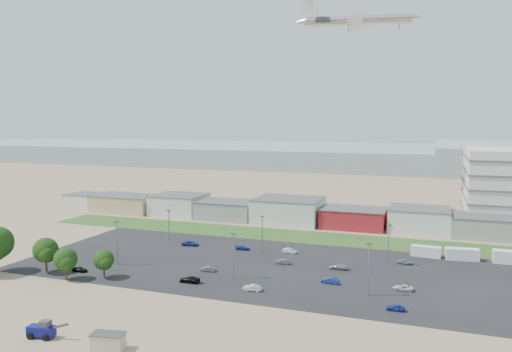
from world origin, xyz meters
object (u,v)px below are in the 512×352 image
at_px(box_trailer_a, 426,251).
at_px(parked_car_4, 208,269).
at_px(parked_car_3, 190,279).
at_px(parked_car_10, 80,269).
at_px(parked_car_2, 396,308).
at_px(parked_car_6, 243,248).
at_px(parked_car_12, 338,267).
at_px(parked_car_11, 290,251).
at_px(portable_shed, 108,341).
at_px(parked_car_8, 405,262).
at_px(parked_car_0, 403,288).
at_px(parked_car_1, 330,280).
at_px(telehandler, 41,329).
at_px(airliner, 358,20).
at_px(parked_car_9, 190,243).
at_px(parked_car_7, 283,262).
at_px(parked_car_13, 252,288).

xyz_separation_m(box_trailer_a, parked_car_4, (-46.36, -29.79, -0.76)).
relative_size(parked_car_3, parked_car_10, 1.21).
distance_m(parked_car_2, parked_car_6, 51.60).
bearing_deg(parked_car_3, parked_car_12, 125.46).
xyz_separation_m(parked_car_11, parked_car_12, (14.46, -10.10, -0.00)).
xyz_separation_m(portable_shed, parked_car_10, (-29.92, 30.45, -0.72)).
relative_size(parked_car_4, parked_car_8, 0.99).
height_order(parked_car_0, parked_car_1, parked_car_1).
bearing_deg(parked_car_1, telehandler, -34.43).
bearing_deg(parked_car_1, airliner, -167.03).
distance_m(telehandler, parked_car_2, 60.11).
relative_size(parked_car_0, parked_car_12, 0.93).
bearing_deg(parked_car_10, parked_car_9, -24.37).
height_order(parked_car_7, parked_car_10, parked_car_7).
relative_size(telehandler, box_trailer_a, 0.96).
relative_size(box_trailer_a, parked_car_7, 2.01).
distance_m(parked_car_0, parked_car_2, 11.76).
bearing_deg(parked_car_1, portable_shed, -23.61).
distance_m(parked_car_8, parked_car_13, 41.03).
height_order(airliner, parked_car_3, airliner).
xyz_separation_m(portable_shed, telehandler, (-12.40, -0.13, 0.17)).
height_order(parked_car_4, parked_car_13, parked_car_13).
bearing_deg(parked_car_7, parked_car_13, -4.78).
height_order(parked_car_9, parked_car_13, parked_car_9).
bearing_deg(parked_car_7, parked_car_12, 86.84).
distance_m(parked_car_0, parked_car_9, 60.08).
distance_m(box_trailer_a, airliner, 91.46).
xyz_separation_m(parked_car_0, parked_car_6, (-42.07, 18.92, 0.01)).
xyz_separation_m(portable_shed, parked_car_13, (11.32, 31.67, -0.64)).
bearing_deg(telehandler, parked_car_8, 41.84).
relative_size(telehandler, parked_car_9, 1.48).
relative_size(parked_car_0, parked_car_6, 1.03).
bearing_deg(parked_car_11, parked_car_4, 156.55).
bearing_deg(parked_car_12, parked_car_9, -99.01).
bearing_deg(parked_car_7, parked_car_10, -66.36).
height_order(parked_car_6, parked_car_8, parked_car_8).
relative_size(portable_shed, parked_car_7, 1.39).
relative_size(parked_car_1, parked_car_6, 1.01).
bearing_deg(parked_car_4, airliner, 160.25).
xyz_separation_m(parked_car_0, parked_car_12, (-14.99, 9.94, 0.07)).
bearing_deg(parked_car_4, parked_car_12, 106.54).
bearing_deg(portable_shed, parked_car_13, 59.93).
height_order(parked_car_3, parked_car_7, parked_car_3).
distance_m(parked_car_2, parked_car_13, 28.07).
bearing_deg(telehandler, parked_car_4, 68.09).
bearing_deg(parked_car_0, parked_car_13, -68.35).
xyz_separation_m(airliner, parked_car_4, (-20.06, -84.20, -69.41)).
xyz_separation_m(parked_car_3, parked_car_12, (27.83, 20.04, -0.04)).
bearing_deg(parked_car_6, telehandler, 163.72).
height_order(airliner, parked_car_1, airliner).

